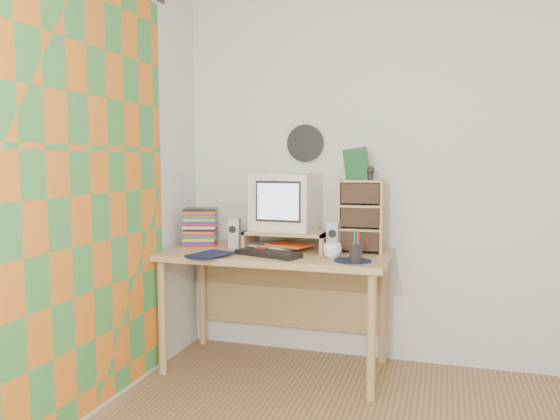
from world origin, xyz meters
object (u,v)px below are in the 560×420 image
Objects in this scene: crt_monitor at (285,202)px; diary at (199,251)px; dvd_stack at (200,223)px; desk at (278,271)px; cd_rack at (361,216)px; mug at (332,251)px; keyboard at (268,254)px.

crt_monitor is 1.68× the size of diary.
dvd_stack is at bearing 128.48° from diary.
desk is 3.12× the size of cd_rack.
crt_monitor is 0.85× the size of cd_rack.
cd_rack is (1.07, 0.02, 0.07)m from dvd_stack.
mug is (-0.13, -0.25, -0.18)m from cd_rack.
dvd_stack is (-0.56, 0.03, 0.28)m from desk.
cd_rack reaches higher than mug.
crt_monitor is at bearing 143.37° from mug.
dvd_stack is 1.31× the size of diary.
diary is (-0.91, -0.38, -0.20)m from cd_rack.
diary is (-0.40, -0.33, 0.16)m from desk.
dvd_stack is 2.76× the size of mug.
desk is at bearing -19.65° from dvd_stack.
mug is (0.38, 0.04, 0.03)m from keyboard.
cd_rack is at bearing 37.84° from diary.
diary reaches higher than keyboard.
mug reaches higher than diary.
diary is at bearing -170.04° from mug.
keyboard is at bearing 28.83° from diary.
keyboard is at bearing -152.55° from cd_rack.
desk is 12.90× the size of mug.
keyboard is 0.63m from dvd_stack.
keyboard is at bearing -87.22° from crt_monitor.
dvd_stack is at bearing 175.13° from keyboard.
diary is (-0.41, -0.10, 0.01)m from keyboard.
desk is at bearing 153.86° from mug.
dvd_stack reaches higher than desk.
crt_monitor is at bearing 80.29° from desk.
dvd_stack is (-0.56, 0.26, 0.14)m from keyboard.
cd_rack is 1.01m from diary.
cd_rack reaches higher than dvd_stack.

